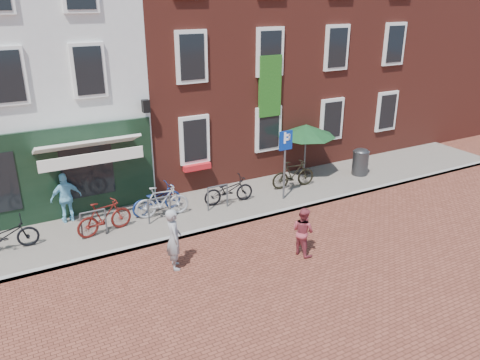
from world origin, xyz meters
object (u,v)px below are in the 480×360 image
parking_sign (285,153)px  boy (303,231)px  cafe_person (66,198)px  bicycle_1 (104,217)px  bicycle_2 (157,199)px  bicycle_3 (162,201)px  parasol (306,128)px  woman (174,239)px  bicycle_4 (229,190)px  bicycle_0 (5,235)px  litter_bin (361,160)px  bicycle_5 (293,174)px

parking_sign → boy: parking_sign is taller
cafe_person → bicycle_1: size_ratio=0.94×
bicycle_2 → bicycle_3: size_ratio=1.03×
bicycle_3 → parasol: bearing=-73.0°
parasol → bicycle_1: bearing=-172.0°
bicycle_2 → cafe_person: bearing=65.4°
woman → bicycle_3: size_ratio=0.99×
parasol → bicycle_4: parasol is taller
parking_sign → bicycle_0: 8.79m
bicycle_2 → parking_sign: bearing=-114.1°
parasol → bicycle_2: parasol is taller
woman → bicycle_3: woman is taller
parking_sign → woman: size_ratio=1.45×
parasol → bicycle_0: parasol is taller
bicycle_3 → bicycle_2: bearing=17.0°
woman → cafe_person: 4.42m
parasol → bicycle_1: parasol is taller
cafe_person → bicycle_2: 2.75m
litter_bin → bicycle_1: size_ratio=0.67×
parking_sign → bicycle_1: (-6.02, 0.43, -1.17)m
bicycle_5 → cafe_person: bearing=88.6°
litter_bin → bicycle_4: size_ratio=0.65×
litter_bin → bicycle_2: (-8.14, 0.50, -0.13)m
boy → bicycle_2: bearing=19.2°
cafe_person → bicycle_5: 7.79m
woman → bicycle_2: bearing=-0.9°
parking_sign → bicycle_2: bearing=165.7°
boy → cafe_person: size_ratio=0.87×
cafe_person → boy: bearing=132.2°
bicycle_2 → bicycle_1: bearing=99.2°
bicycle_0 → bicycle_2: size_ratio=1.00×
boy → bicycle_4: 3.86m
cafe_person → bicycle_1: 1.58m
boy → bicycle_3: boy is taller
parasol → bicycle_1: size_ratio=1.34×
boy → bicycle_1: size_ratio=0.81×
bicycle_3 → bicycle_5: bearing=-80.8°
bicycle_3 → bicycle_5: 5.03m
litter_bin → bicycle_0: litter_bin is taller
parasol → bicycle_0: 10.79m
parking_sign → cafe_person: size_ratio=1.53×
parking_sign → bicycle_0: size_ratio=1.39×
woman → boy: bearing=-96.5°
woman → bicycle_1: size_ratio=0.99×
boy → bicycle_2: size_ratio=0.79×
parasol → boy: (-3.52, -4.79, -1.30)m
bicycle_0 → bicycle_4: size_ratio=1.00×
parking_sign → bicycle_2: (-4.20, 1.07, -1.22)m
litter_bin → bicycle_1: bearing=-179.2°
bicycle_0 → bicycle_1: (2.66, -0.26, 0.05)m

